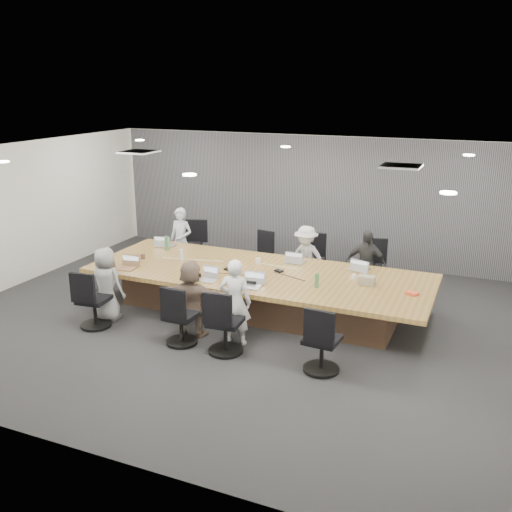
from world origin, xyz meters
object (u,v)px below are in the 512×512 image
at_px(chair_3, 369,271).
at_px(bottle_clear, 181,255).
at_px(person_2, 306,258).
at_px(mug_brown, 143,256).
at_px(chair_0, 190,248).
at_px(chair_6, 225,327).
at_px(stapler, 252,283).
at_px(snack_packet, 412,293).
at_px(bottle_green_right, 317,281).
at_px(chair_2, 311,264).
at_px(person_6, 235,302).
at_px(laptop_6, 249,287).
at_px(chair_5, 181,321).
at_px(person_4, 106,284).
at_px(bottle_green_left, 167,243).
at_px(laptop_5, 208,281).
at_px(person_5, 192,298).
at_px(chair_1, 264,261).
at_px(chair_4, 94,304).
at_px(conference_table, 258,289).
at_px(chair_7, 322,345).
at_px(laptop_0, 167,245).
at_px(laptop_3, 359,269).
at_px(laptop_4, 125,268).
at_px(canvas_bag, 367,280).
at_px(person_3, 366,265).

bearing_deg(chair_3, bottle_clear, 14.54).
distance_m(person_2, mug_brown, 3.11).
xyz_separation_m(chair_0, mug_brown, (0.07, -1.87, 0.35)).
distance_m(chair_6, stapler, 1.09).
distance_m(stapler, snack_packet, 2.55).
bearing_deg(bottle_green_right, stapler, -164.76).
bearing_deg(chair_2, person_6, 84.48).
bearing_deg(laptop_6, snack_packet, 10.12).
relative_size(bottle_green_right, stapler, 1.49).
bearing_deg(chair_3, chair_5, 43.93).
xyz_separation_m(person_4, mug_brown, (-0.05, 1.18, 0.15)).
bearing_deg(bottle_green_left, laptop_5, -39.69).
height_order(person_4, stapler, person_4).
xyz_separation_m(chair_3, person_5, (-2.18, -3.05, 0.20)).
distance_m(chair_1, chair_4, 3.77).
xyz_separation_m(conference_table, snack_packet, (2.65, -0.11, 0.36)).
distance_m(chair_7, laptop_6, 1.78).
height_order(chair_7, stapler, chair_7).
relative_size(person_2, bottle_clear, 6.01).
xyz_separation_m(chair_6, laptop_0, (-2.53, 2.50, 0.33)).
bearing_deg(chair_6, mug_brown, 143.01).
bearing_deg(chair_0, bottle_green_right, 129.53).
bearing_deg(chair_3, laptop_3, 76.62).
bearing_deg(stapler, chair_6, -91.05).
relative_size(stapler, snack_packet, 0.86).
xyz_separation_m(chair_7, bottle_clear, (-3.24, 1.73, 0.44)).
height_order(laptop_4, laptop_5, same).
bearing_deg(chair_5, bottle_green_left, 127.45).
xyz_separation_m(chair_6, person_5, (-0.76, 0.35, 0.22)).
distance_m(chair_5, stapler, 1.33).
relative_size(laptop_5, person_6, 0.22).
relative_size(conference_table, bottle_green_right, 25.41).
relative_size(laptop_3, laptop_6, 0.95).
xyz_separation_m(laptop_6, bottle_green_left, (-2.37, 1.33, 0.13)).
height_order(laptop_3, laptop_6, same).
height_order(chair_5, person_5, person_5).
bearing_deg(bottle_clear, chair_6, -44.73).
distance_m(laptop_3, laptop_4, 4.15).
distance_m(chair_0, stapler, 3.46).
relative_size(bottle_clear, snack_packet, 1.17).
bearing_deg(laptop_5, person_4, -156.51).
bearing_deg(person_6, canvas_bag, -149.49).
distance_m(person_6, bottle_clear, 2.23).
relative_size(chair_2, chair_3, 0.98).
bearing_deg(chair_4, person_3, 31.90).
bearing_deg(stapler, mug_brown, 166.22).
bearing_deg(canvas_bag, person_5, -149.95).
xyz_separation_m(chair_7, laptop_4, (-3.91, 0.90, 0.34)).
bearing_deg(person_2, person_3, 9.50).
xyz_separation_m(chair_7, bottle_green_left, (-3.87, 2.23, 0.47)).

